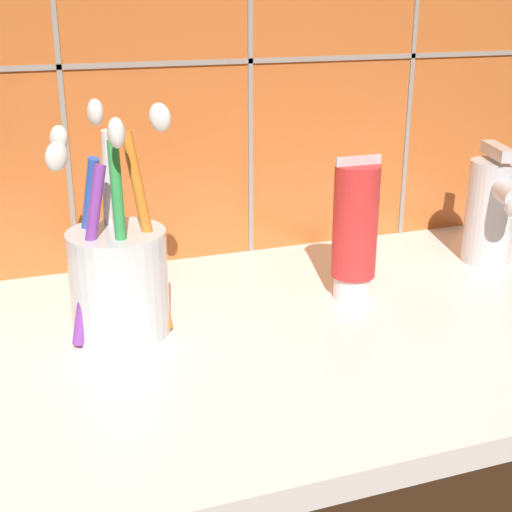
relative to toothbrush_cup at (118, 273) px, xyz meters
The scene contains 4 objects.
sink_counter 16.65cm from the toothbrush_cup, 14.65° to the right, with size 75.07×39.37×2.00cm, color white.
toothbrush_cup is the anchor object (origin of this frame).
toothpaste_tube 21.58cm from the toothbrush_cup, ahead, with size 4.30×4.10×13.45cm.
sink_faucet 39.43cm from the toothbrush_cup, ahead, with size 5.30×9.90×12.41cm.
Camera 1 is at (-22.32, -50.94, 28.89)cm, focal length 50.00 mm.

